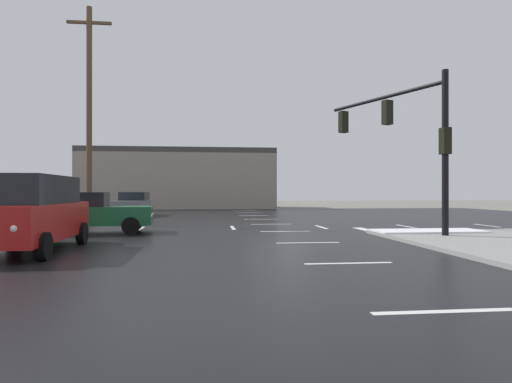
% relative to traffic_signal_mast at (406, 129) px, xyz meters
% --- Properties ---
extents(ground_plane, '(120.00, 120.00, 0.00)m').
position_rel_traffic_signal_mast_xyz_m(ground_plane, '(-4.26, 3.75, -3.95)').
color(ground_plane, slate).
extents(road_asphalt, '(44.00, 44.00, 0.02)m').
position_rel_traffic_signal_mast_xyz_m(road_asphalt, '(-4.26, 3.75, -3.94)').
color(road_asphalt, black).
rests_on(road_asphalt, ground_plane).
extents(snow_strip_curbside, '(4.00, 1.60, 0.06)m').
position_rel_traffic_signal_mast_xyz_m(snow_strip_curbside, '(0.74, -0.25, -3.78)').
color(snow_strip_curbside, white).
rests_on(snow_strip_curbside, sidewalk_corner).
extents(lane_markings, '(36.15, 36.15, 0.01)m').
position_rel_traffic_signal_mast_xyz_m(lane_markings, '(-3.05, 2.38, -3.93)').
color(lane_markings, silver).
rests_on(lane_markings, road_asphalt).
extents(traffic_signal_mast, '(2.40, 5.76, 5.62)m').
position_rel_traffic_signal_mast_xyz_m(traffic_signal_mast, '(0.00, 0.00, 0.00)').
color(traffic_signal_mast, black).
rests_on(traffic_signal_mast, sidewalk_corner).
extents(strip_building_background, '(18.29, 8.00, 5.73)m').
position_rel_traffic_signal_mast_xyz_m(strip_building_background, '(-10.08, 28.82, -1.09)').
color(strip_building_background, gray).
rests_on(strip_building_background, ground_plane).
extents(sedan_grey, '(2.05, 4.55, 1.58)m').
position_rel_traffic_signal_mast_xyz_m(sedan_grey, '(-12.23, 14.11, -3.10)').
color(sedan_grey, slate).
rests_on(sedan_grey, road_asphalt).
extents(suv_red, '(2.20, 4.85, 2.03)m').
position_rel_traffic_signal_mast_xyz_m(suv_red, '(-12.14, -3.46, -2.86)').
color(suv_red, '#B21919').
rests_on(suv_red, road_asphalt).
extents(sedan_green, '(4.64, 2.30, 1.58)m').
position_rel_traffic_signal_mast_xyz_m(sedan_green, '(-11.97, 1.77, -3.10)').
color(sedan_green, '#195933').
rests_on(sedan_green, road_asphalt).
extents(utility_pole_far, '(2.20, 0.28, 10.98)m').
position_rel_traffic_signal_mast_xyz_m(utility_pole_far, '(-13.31, 7.36, 1.76)').
color(utility_pole_far, brown).
rests_on(utility_pole_far, ground_plane).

